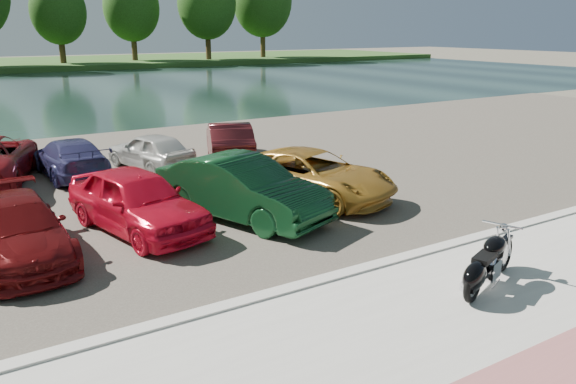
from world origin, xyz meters
name	(u,v)px	position (x,y,z in m)	size (l,w,h in m)	color
ground	(453,311)	(0.00, 0.00, 0.00)	(200.00, 200.00, 0.00)	#595447
promenade	(503,335)	(0.00, -1.00, 0.05)	(60.00, 6.00, 0.10)	#B6B2AB
kerb	(377,266)	(0.00, 2.00, 0.07)	(60.00, 0.30, 0.14)	#B6B2AB
parking_lot	(199,173)	(0.00, 11.00, 0.02)	(60.00, 18.00, 0.04)	#464038
river	(48,92)	(0.00, 40.00, 0.00)	(120.00, 40.00, 0.00)	#192D29
far_bank	(3,65)	(0.00, 72.00, 0.30)	(120.00, 24.00, 0.60)	#294A1A
far_trees	(42,1)	(4.36, 65.79, 7.49)	(70.25, 10.68, 12.52)	#3C2C16
motorcycle	(486,266)	(0.94, 0.17, 0.56)	(2.24, 1.09, 1.05)	black
car_3	(17,230)	(-5.96, 6.23, 0.67)	(1.76, 4.33, 1.26)	#5D0D0E
car_4	(137,200)	(-3.37, 6.60, 0.77)	(1.73, 4.30, 1.47)	red
car_5	(242,188)	(-0.88, 6.12, 0.81)	(1.63, 4.67, 1.54)	#0F381B
car_6	(312,175)	(1.54, 6.62, 0.71)	(2.23, 4.83, 1.34)	#AD7A28
car_11	(70,157)	(-3.68, 12.70, 0.65)	(1.71, 4.21, 1.22)	navy
car_12	(151,151)	(-1.15, 12.36, 0.65)	(1.45, 3.60, 1.23)	silver
car_13	(229,141)	(1.66, 12.10, 0.73)	(1.45, 4.17, 1.37)	#431115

